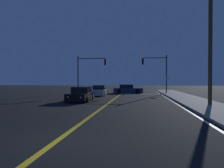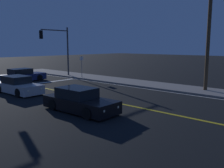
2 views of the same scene
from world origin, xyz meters
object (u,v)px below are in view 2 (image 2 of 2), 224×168
object	(u,v)px
car_far_approaching_navy	(22,76)
street_sign_corner	(82,64)
car_lead_oncoming_black	(80,101)
utility_pole_right	(209,21)
traffic_signal_near_right	(58,44)
car_distant_tail_silver	(18,86)

from	to	relation	value
car_far_approaching_navy	street_sign_corner	bearing A→B (deg)	60.28
car_far_approaching_navy	street_sign_corner	world-z (taller)	street_sign_corner
street_sign_corner	car_lead_oncoming_black	bearing A→B (deg)	-131.79
car_far_approaching_navy	car_lead_oncoming_black	world-z (taller)	same
utility_pole_right	car_lead_oncoming_black	bearing A→B (deg)	163.94
utility_pole_right	street_sign_corner	bearing A→B (deg)	95.95
car_far_approaching_navy	utility_pole_right	distance (m)	18.56
car_lead_oncoming_black	utility_pole_right	xyz separation A→B (m)	(10.67, -3.07, 4.99)
traffic_signal_near_right	street_sign_corner	distance (m)	3.69
car_distant_tail_silver	utility_pole_right	distance (m)	15.75
car_far_approaching_navy	car_distant_tail_silver	distance (m)	6.66
car_distant_tail_silver	traffic_signal_near_right	size ratio (longest dim) A/B	0.79
car_lead_oncoming_black	street_sign_corner	distance (m)	13.95
car_far_approaching_navy	car_distant_tail_silver	world-z (taller)	same
car_distant_tail_silver	car_lead_oncoming_black	distance (m)	7.70
car_lead_oncoming_black	street_sign_corner	bearing A→B (deg)	-133.55
traffic_signal_near_right	street_sign_corner	size ratio (longest dim) A/B	2.31
car_distant_tail_silver	utility_pole_right	size ratio (longest dim) A/B	0.43
car_lead_oncoming_black	utility_pole_right	bearing A→B (deg)	162.18
car_far_approaching_navy	street_sign_corner	xyz separation A→B (m)	(5.54, -3.03, 1.10)
car_far_approaching_navy	street_sign_corner	distance (m)	6.41
car_distant_tail_silver	car_far_approaching_navy	bearing A→B (deg)	-122.78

